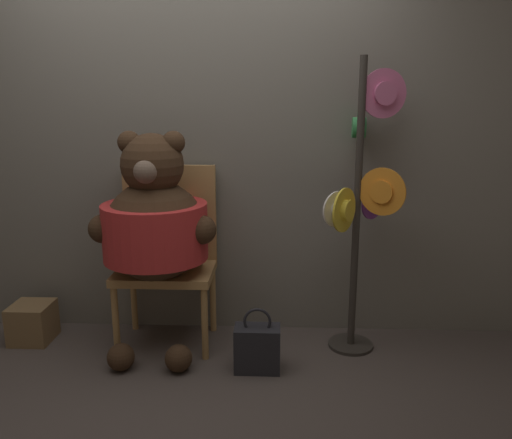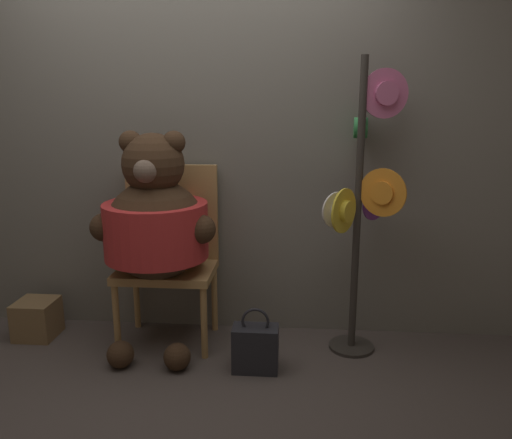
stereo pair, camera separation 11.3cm
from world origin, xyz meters
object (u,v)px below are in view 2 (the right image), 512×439
(teddy_bear, at_px, (156,224))
(chair, at_px, (169,248))
(hat_display_rack, at_px, (362,197))
(handbag_on_ground, at_px, (255,348))

(teddy_bear, bearing_deg, chair, 78.79)
(teddy_bear, height_order, hat_display_rack, hat_display_rack)
(chair, bearing_deg, teddy_bear, -101.21)
(chair, distance_m, hat_display_rack, 1.24)
(chair, height_order, handbag_on_ground, chair)
(chair, height_order, hat_display_rack, hat_display_rack)
(teddy_bear, relative_size, hat_display_rack, 0.77)
(chair, bearing_deg, handbag_on_ground, -34.50)
(hat_display_rack, distance_m, handbag_on_ground, 1.07)
(teddy_bear, relative_size, handbag_on_ground, 3.54)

